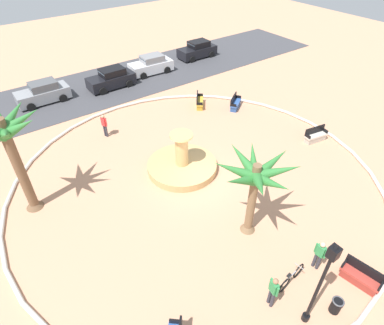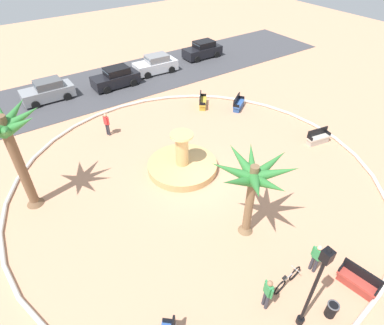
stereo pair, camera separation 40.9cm
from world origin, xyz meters
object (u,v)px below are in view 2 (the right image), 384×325
Objects in this scene: fountain at (182,165)px; person_cyclist_helmet at (316,257)px; lamppost at (316,284)px; parked_car_second at (116,78)px; parked_car_third at (156,65)px; parked_car_leftmost at (48,91)px; bench_southeast at (318,138)px; parked_car_rightmost at (203,50)px; palm_tree_near_fountain at (253,179)px; person_pedestrian_stroll at (107,123)px; bench_west at (203,102)px; trash_bin at (332,309)px; bench_north at (238,105)px; palm_tree_by_curb at (9,138)px; bench_east at (357,282)px; person_cyclist_photo at (268,293)px; bicycle_by_lamppost at (287,280)px.

fountain is 9.02m from person_cyclist_helmet.
person_cyclist_helmet is at bearing 29.25° from lamppost.
parked_car_second and parked_car_third have the same top height.
person_cyclist_helmet is 23.02m from parked_car_leftmost.
parked_car_second reaches higher than bench_southeast.
palm_tree_near_fountain is at bearing -120.84° from parked_car_rightmost.
fountain is at bearing -70.46° from person_pedestrian_stroll.
parked_car_rightmost reaches higher than bench_southeast.
parked_car_third is at bearing 72.80° from palm_tree_near_fountain.
bench_west is at bearing -39.52° from parked_car_leftmost.
bench_west reaches higher than trash_bin.
lamppost reaches higher than bench_north.
parked_car_leftmost is at bearing 70.97° from palm_tree_by_curb.
parked_car_third is at bearing 80.10° from bench_east.
bench_east is at bearing -99.90° from parked_car_third.
fountain reaches higher than trash_bin.
parked_car_rightmost is (13.80, 23.13, -0.17)m from person_cyclist_photo.
parked_car_second is (1.61, 18.51, -2.56)m from palm_tree_near_fountain.
palm_tree_near_fountain reaches higher than bench_east.
bench_north is 0.95× the size of person_cyclist_photo.
parked_car_second is at bearing 124.04° from bench_north.
bicycle_by_lamppost is at bearing -106.28° from parked_car_third.
person_cyclist_photo reaches higher than bench_west.
bench_southeast is 0.41× the size of parked_car_third.
palm_tree_by_curb is 17.98m from bench_southeast.
bench_west is 0.39× the size of parked_car_leftmost.
bicycle_by_lamppost is at bearing -94.16° from fountain.
parked_car_leftmost is (-3.81, 24.20, 0.39)m from trash_bin.
bench_southeast is at bearing 17.93° from palm_tree_near_fountain.
palm_tree_near_fountain is 2.74× the size of bench_west.
fountain is 2.64× the size of bench_west.
fountain is 0.91× the size of lamppost.
bench_west is 0.35× the size of lamppost.
parked_car_leftmost is at bearing 98.95° from trash_bin.
bicycle_by_lamppost is 23.26m from parked_car_third.
parked_car_second is at bearing 80.72° from person_cyclist_photo.
parked_car_third is at bearing 66.45° from fountain.
palm_tree_by_curb reaches higher than bench_west.
palm_tree_by_curb reaches higher than bench_east.
palm_tree_near_fountain is 2.60× the size of person_pedestrian_stroll.
bicycle_by_lamppost is at bearing 103.99° from trash_bin.
bench_west is 8.26m from parked_car_second.
bench_north is at bearing 26.21° from fountain.
person_pedestrian_stroll is (-11.06, 8.81, 0.58)m from bench_southeast.
fountain is at bearing 89.44° from palm_tree_near_fountain.
parked_car_rightmost is at bearing 50.22° from fountain.
bench_west is 10.55m from parked_car_rightmost.
palm_tree_near_fountain is at bearing -162.07° from bench_southeast.
person_cyclist_photo reaches higher than parked_car_second.
person_cyclist_helmet is (0.84, -8.96, 0.58)m from fountain.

